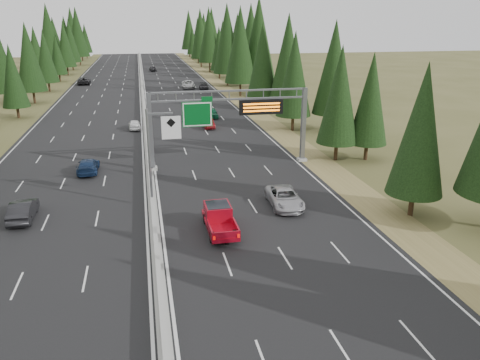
# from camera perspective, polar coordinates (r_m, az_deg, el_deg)

# --- Properties ---
(road) EXTENTS (32.00, 260.00, 0.08)m
(road) POSITION_cam_1_polar(r_m,az_deg,el_deg) (92.11, -11.72, 9.55)
(road) COLOR black
(road) RESTS_ON ground
(shoulder_right) EXTENTS (3.60, 260.00, 0.06)m
(shoulder_right) POSITION_cam_1_polar(r_m,az_deg,el_deg) (93.88, -0.64, 10.10)
(shoulder_right) COLOR olive
(shoulder_right) RESTS_ON ground
(shoulder_left) EXTENTS (3.60, 260.00, 0.06)m
(shoulder_left) POSITION_cam_1_polar(r_m,az_deg,el_deg) (93.76, -22.76, 8.64)
(shoulder_left) COLOR #4B4B23
(shoulder_left) RESTS_ON ground
(median_barrier) EXTENTS (0.70, 260.00, 0.85)m
(median_barrier) POSITION_cam_1_polar(r_m,az_deg,el_deg) (92.06, -11.73, 9.78)
(median_barrier) COLOR #969791
(median_barrier) RESTS_ON road
(sign_gantry) EXTENTS (16.75, 0.98, 7.80)m
(sign_gantry) POSITION_cam_1_polar(r_m,az_deg,el_deg) (47.67, -0.52, 7.80)
(sign_gantry) COLOR slate
(sign_gantry) RESTS_ON road
(hov_sign_pole) EXTENTS (2.80, 0.50, 8.00)m
(hov_sign_pole) POSITION_cam_1_polar(r_m,az_deg,el_deg) (37.25, -10.13, 3.46)
(hov_sign_pole) COLOR slate
(hov_sign_pole) RESTS_ON road
(tree_row_right) EXTENTS (11.91, 240.19, 18.98)m
(tree_row_right) POSITION_cam_1_polar(r_m,az_deg,el_deg) (98.07, 1.28, 15.99)
(tree_row_right) COLOR black
(tree_row_right) RESTS_ON ground
(silver_minivan) EXTENTS (2.62, 5.29, 1.44)m
(silver_minivan) POSITION_cam_1_polar(r_m,az_deg,el_deg) (38.15, 5.45, -2.16)
(silver_minivan) COLOR #A9A8AD
(silver_minivan) RESTS_ON road
(red_pickup) EXTENTS (1.92, 5.38, 1.75)m
(red_pickup) POSITION_cam_1_polar(r_m,az_deg,el_deg) (33.84, -2.61, -4.46)
(red_pickup) COLOR black
(red_pickup) RESTS_ON road
(car_ahead_green) EXTENTS (1.78, 4.25, 1.44)m
(car_ahead_green) POSITION_cam_1_polar(r_m,az_deg,el_deg) (73.39, -3.47, 8.18)
(car_ahead_green) COLOR #16623E
(car_ahead_green) RESTS_ON road
(car_ahead_dkred) EXTENTS (1.55, 4.07, 1.32)m
(car_ahead_dkred) POSITION_cam_1_polar(r_m,az_deg,el_deg) (66.25, -3.93, 6.94)
(car_ahead_dkred) COLOR #610D10
(car_ahead_dkred) RESTS_ON road
(car_ahead_dkgrey) EXTENTS (2.25, 4.75, 1.34)m
(car_ahead_dkgrey) POSITION_cam_1_polar(r_m,az_deg,el_deg) (103.75, -4.45, 11.30)
(car_ahead_dkgrey) COLOR black
(car_ahead_dkgrey) RESTS_ON road
(car_ahead_white) EXTENTS (2.96, 5.96, 1.63)m
(car_ahead_white) POSITION_cam_1_polar(r_m,az_deg,el_deg) (106.50, -6.33, 11.52)
(car_ahead_white) COLOR silver
(car_ahead_white) RESTS_ON road
(car_ahead_far) EXTENTS (2.16, 4.48, 1.48)m
(car_ahead_far) POSITION_cam_1_polar(r_m,az_deg,el_deg) (143.81, -10.57, 13.20)
(car_ahead_far) COLOR black
(car_ahead_far) RESTS_ON road
(car_onc_near) EXTENTS (1.70, 4.61, 1.51)m
(car_onc_near) POSITION_cam_1_polar(r_m,az_deg,el_deg) (39.12, -24.96, -3.34)
(car_onc_near) COLOR black
(car_onc_near) RESTS_ON road
(car_onc_blue) EXTENTS (1.95, 4.73, 1.37)m
(car_onc_blue) POSITION_cam_1_polar(r_m,az_deg,el_deg) (48.83, -18.03, 1.68)
(car_onc_blue) COLOR navy
(car_onc_blue) RESTS_ON road
(car_onc_white) EXTENTS (1.72, 3.95, 1.33)m
(car_onc_white) POSITION_cam_1_polar(r_m,az_deg,el_deg) (66.80, -12.74, 6.62)
(car_onc_white) COLOR white
(car_onc_white) RESTS_ON road
(car_onc_far) EXTENTS (2.94, 5.96, 1.63)m
(car_onc_far) POSITION_cam_1_polar(r_m,az_deg,el_deg) (117.96, -18.48, 11.40)
(car_onc_far) COLOR black
(car_onc_far) RESTS_ON road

